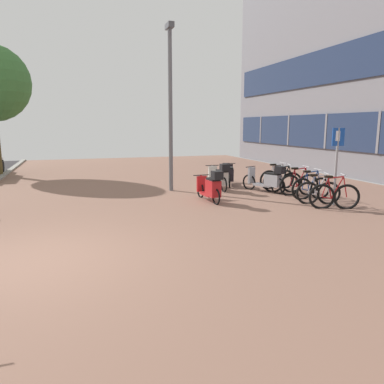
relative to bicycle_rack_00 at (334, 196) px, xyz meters
name	(u,v)px	position (x,y,z in m)	size (l,w,h in m)	color
ground	(122,254)	(-6.07, -1.85, -0.37)	(21.00, 40.00, 0.13)	black
bicycle_rack_00	(334,196)	(0.00, 0.00, 0.00)	(1.33, 0.59, 1.00)	black
bicycle_rack_01	(318,192)	(-0.01, 0.69, -0.01)	(1.25, 0.55, 0.95)	black
bicycle_rack_02	(311,188)	(0.23, 1.37, -0.01)	(1.34, 0.48, 0.98)	black
bicycle_rack_03	(299,185)	(0.25, 2.06, 0.00)	(1.38, 0.48, 1.00)	black
bicycle_rack_04	(282,182)	(0.05, 2.75, 0.00)	(1.32, 0.56, 1.00)	black
bicycle_rack_05	(277,179)	(0.24, 3.44, 0.00)	(1.37, 0.48, 0.98)	black
scooter_near	(229,175)	(-1.14, 4.63, 0.05)	(0.88, 1.73, 0.81)	black
scooter_mid	(220,177)	(-1.88, 3.77, 0.10)	(0.52, 1.85, 1.01)	black
scooter_far	(268,180)	(-0.48, 2.82, 0.09)	(0.95, 1.66, 0.96)	black
scooter_extra	(211,187)	(-2.93, 1.88, 0.10)	(0.52, 1.69, 1.01)	black
parking_sign	(337,157)	(0.33, 0.40, 1.03)	(0.40, 0.07, 2.21)	gray
lamp_post	(170,100)	(-3.57, 4.18, 2.77)	(0.20, 0.52, 5.59)	slate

